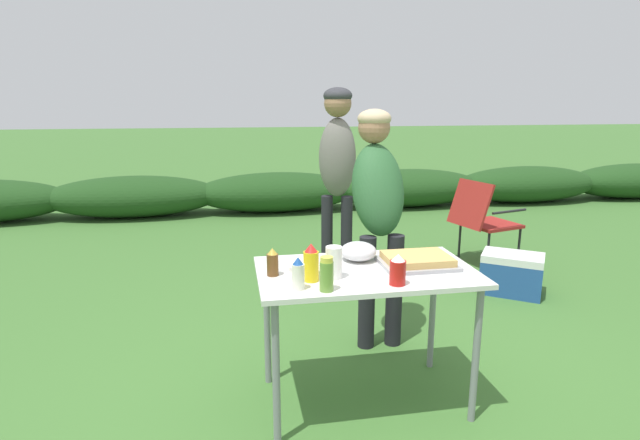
% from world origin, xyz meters
% --- Properties ---
extents(ground_plane, '(60.00, 60.00, 0.00)m').
position_xyz_m(ground_plane, '(0.00, 0.00, 0.00)').
color(ground_plane, '#3D6B2D').
extents(shrub_hedge, '(14.40, 0.90, 0.57)m').
position_xyz_m(shrub_hedge, '(-0.00, 4.87, 0.29)').
color(shrub_hedge, '#1E4219').
rests_on(shrub_hedge, ground).
extents(folding_table, '(1.10, 0.64, 0.74)m').
position_xyz_m(folding_table, '(0.00, 0.00, 0.66)').
color(folding_table, silver).
rests_on(folding_table, ground).
extents(food_tray, '(0.38, 0.29, 0.06)m').
position_xyz_m(food_tray, '(0.28, 0.02, 0.77)').
color(food_tray, '#9E9EA3').
rests_on(food_tray, folding_table).
extents(plate_stack, '(0.22, 0.22, 0.03)m').
position_xyz_m(plate_stack, '(-0.28, 0.06, 0.75)').
color(plate_stack, white).
rests_on(plate_stack, folding_table).
extents(mixing_bowl, '(0.19, 0.19, 0.10)m').
position_xyz_m(mixing_bowl, '(-0.00, 0.16, 0.79)').
color(mixing_bowl, silver).
rests_on(mixing_bowl, folding_table).
extents(paper_cup_stack, '(0.08, 0.08, 0.16)m').
position_xyz_m(paper_cup_stack, '(-0.19, -0.09, 0.82)').
color(paper_cup_stack, white).
rests_on(paper_cup_stack, folding_table).
extents(mayo_bottle, '(0.06, 0.06, 0.15)m').
position_xyz_m(mayo_bottle, '(-0.38, -0.21, 0.81)').
color(mayo_bottle, silver).
rests_on(mayo_bottle, folding_table).
extents(relish_jar, '(0.06, 0.06, 0.16)m').
position_xyz_m(relish_jar, '(-0.25, -0.25, 0.82)').
color(relish_jar, olive).
rests_on(relish_jar, folding_table).
extents(mustard_bottle, '(0.07, 0.07, 0.18)m').
position_xyz_m(mustard_bottle, '(-0.30, -0.11, 0.83)').
color(mustard_bottle, yellow).
rests_on(mustard_bottle, folding_table).
extents(ketchup_bottle, '(0.08, 0.08, 0.15)m').
position_xyz_m(ketchup_bottle, '(0.09, -0.23, 0.81)').
color(ketchup_bottle, red).
rests_on(ketchup_bottle, folding_table).
extents(beer_bottle, '(0.06, 0.06, 0.14)m').
position_xyz_m(beer_bottle, '(-0.47, -0.00, 0.81)').
color(beer_bottle, brown).
rests_on(beer_bottle, folding_table).
extents(standing_person_in_gray_fleece, '(0.34, 0.46, 1.53)m').
position_xyz_m(standing_person_in_gray_fleece, '(0.27, 0.70, 0.96)').
color(standing_person_in_gray_fleece, black).
rests_on(standing_person_in_gray_fleece, ground).
extents(standing_person_in_dark_puffer, '(0.36, 0.31, 1.68)m').
position_xyz_m(standing_person_in_dark_puffer, '(0.21, 1.69, 1.09)').
color(standing_person_in_dark_puffer, black).
rests_on(standing_person_in_dark_puffer, ground).
extents(camp_chair_green_behind_table, '(0.69, 0.60, 0.83)m').
position_xyz_m(camp_chair_green_behind_table, '(1.76, 2.08, 0.47)').
color(camp_chair_green_behind_table, maroon).
rests_on(camp_chair_green_behind_table, ground).
extents(cooler_box, '(0.58, 0.54, 0.34)m').
position_xyz_m(cooler_box, '(1.62, 1.29, 0.17)').
color(cooler_box, '#234C93').
rests_on(cooler_box, ground).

